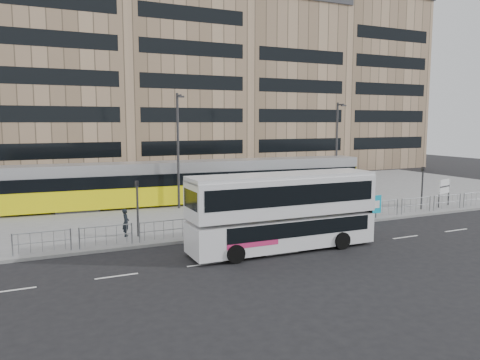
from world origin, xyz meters
name	(u,v)px	position (x,y,z in m)	size (l,w,h in m)	color
ground	(278,233)	(0.00, 0.00, 0.00)	(120.00, 120.00, 0.00)	black
plaza	(205,200)	(0.00, 12.00, 0.07)	(64.00, 24.00, 0.15)	slate
kerb	(277,231)	(0.00, 0.05, 0.07)	(64.00, 0.25, 0.17)	gray
building_row	(152,69)	(1.55, 34.27, 12.91)	(70.40, 18.40, 31.20)	maroon
pedestrian_barrier	(302,212)	(2.00, 0.50, 0.98)	(32.07, 0.07, 1.10)	#919499
road_markings	(332,247)	(1.00, -4.00, 0.01)	(62.00, 0.12, 0.01)	white
double_decker_bus	(283,209)	(-1.60, -3.36, 2.10)	(9.74, 2.60, 3.88)	silver
tram	(197,182)	(-1.06, 10.95, 1.80)	(28.01, 4.53, 3.29)	#FAEF0D
station_sign	(444,188)	(15.18, 1.59, 1.56)	(1.71, 0.58, 2.03)	#2D2D30
ad_panel	(376,205)	(7.67, 0.40, 1.02)	(0.79, 0.08, 1.49)	#2D2D30
pedestrian	(126,222)	(-8.36, 2.24, 0.92)	(0.56, 0.37, 1.55)	black
traffic_light_west	(137,201)	(-7.75, 1.94, 2.12)	(0.23, 0.25, 3.10)	#2D2D30
traffic_light_east	(422,182)	(12.71, 1.37, 2.12)	(0.21, 0.23, 3.10)	#2D2D30
lamp_post_west	(178,146)	(-3.13, 9.13, 4.70)	(0.45, 1.04, 8.35)	#2D2D30
lamp_post_east	(337,144)	(12.18, 10.89, 4.53)	(0.45, 1.04, 8.01)	#2D2D30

